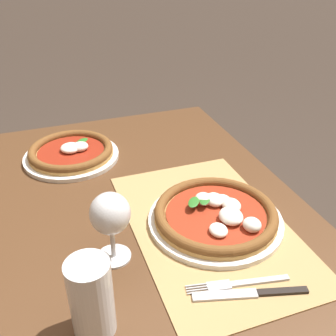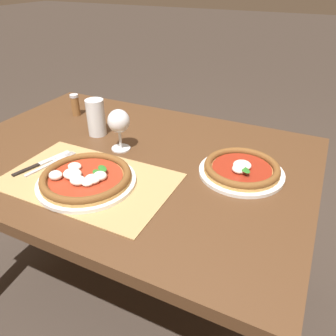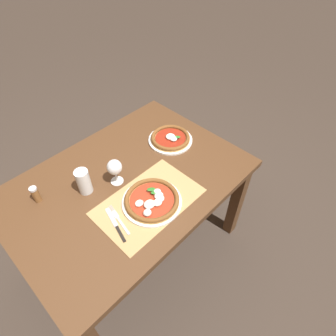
{
  "view_description": "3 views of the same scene",
  "coord_description": "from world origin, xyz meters",
  "px_view_note": "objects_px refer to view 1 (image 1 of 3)",
  "views": [
    {
      "loc": [
        -0.64,
        0.12,
        1.31
      ],
      "look_at": [
        0.18,
        -0.17,
        0.79
      ],
      "focal_mm": 42.0,
      "sensor_mm": 36.0,
      "label": 1
    },
    {
      "loc": [
        0.58,
        -0.86,
        1.32
      ],
      "look_at": [
        0.21,
        -0.08,
        0.79
      ],
      "focal_mm": 35.0,
      "sensor_mm": 36.0,
      "label": 2
    },
    {
      "loc": [
        -0.58,
        -0.87,
        1.9
      ],
      "look_at": [
        0.18,
        -0.14,
        0.8
      ],
      "focal_mm": 30.0,
      "sensor_mm": 36.0,
      "label": 3
    }
  ],
  "objects_px": {
    "pizza_near": "(216,215)",
    "knife": "(250,294)",
    "wine_glass": "(110,216)",
    "pint_glass": "(91,299)",
    "fork": "(237,284)",
    "pizza_far": "(71,152)"
  },
  "relations": [
    {
      "from": "pizza_far",
      "to": "wine_glass",
      "type": "distance_m",
      "value": 0.46
    },
    {
      "from": "pizza_near",
      "to": "knife",
      "type": "height_order",
      "value": "pizza_near"
    },
    {
      "from": "wine_glass",
      "to": "knife",
      "type": "xyz_separation_m",
      "value": [
        -0.18,
        -0.21,
        -0.1
      ]
    },
    {
      "from": "pint_glass",
      "to": "knife",
      "type": "height_order",
      "value": "pint_glass"
    },
    {
      "from": "wine_glass",
      "to": "fork",
      "type": "xyz_separation_m",
      "value": [
        -0.15,
        -0.2,
        -0.1
      ]
    },
    {
      "from": "wine_glass",
      "to": "knife",
      "type": "distance_m",
      "value": 0.3
    },
    {
      "from": "knife",
      "to": "pizza_near",
      "type": "bearing_deg",
      "value": -8.63
    },
    {
      "from": "pizza_far",
      "to": "knife",
      "type": "height_order",
      "value": "pizza_far"
    },
    {
      "from": "pizza_near",
      "to": "fork",
      "type": "relative_size",
      "value": 1.53
    },
    {
      "from": "pizza_near",
      "to": "knife",
      "type": "relative_size",
      "value": 1.44
    },
    {
      "from": "knife",
      "to": "wine_glass",
      "type": "bearing_deg",
      "value": 49.52
    },
    {
      "from": "pizza_far",
      "to": "wine_glass",
      "type": "relative_size",
      "value": 1.78
    },
    {
      "from": "pizza_near",
      "to": "pint_glass",
      "type": "height_order",
      "value": "pint_glass"
    },
    {
      "from": "pint_glass",
      "to": "fork",
      "type": "bearing_deg",
      "value": -89.65
    },
    {
      "from": "pizza_far",
      "to": "wine_glass",
      "type": "height_order",
      "value": "wine_glass"
    },
    {
      "from": "pizza_far",
      "to": "fork",
      "type": "bearing_deg",
      "value": -159.39
    },
    {
      "from": "fork",
      "to": "knife",
      "type": "xyz_separation_m",
      "value": [
        -0.03,
        -0.01,
        0.0
      ]
    },
    {
      "from": "pizza_far",
      "to": "wine_glass",
      "type": "xyz_separation_m",
      "value": [
        -0.45,
        -0.02,
        0.09
      ]
    },
    {
      "from": "knife",
      "to": "pint_glass",
      "type": "bearing_deg",
      "value": 84.45
    },
    {
      "from": "wine_glass",
      "to": "fork",
      "type": "height_order",
      "value": "wine_glass"
    },
    {
      "from": "pizza_far",
      "to": "fork",
      "type": "relative_size",
      "value": 1.38
    },
    {
      "from": "pizza_far",
      "to": "knife",
      "type": "distance_m",
      "value": 0.67
    }
  ]
}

